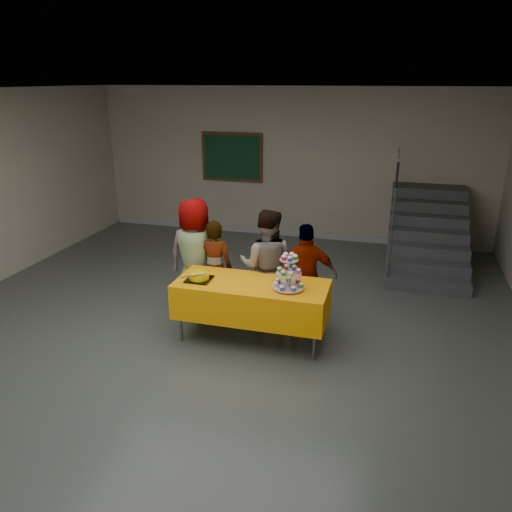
{
  "coord_description": "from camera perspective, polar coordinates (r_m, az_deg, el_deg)",
  "views": [
    {
      "loc": [
        2.07,
        -4.87,
        3.13
      ],
      "look_at": [
        0.5,
        0.74,
        1.05
      ],
      "focal_mm": 35.0,
      "sensor_mm": 36.0,
      "label": 1
    }
  ],
  "objects": [
    {
      "name": "bear_cake",
      "position": [
        6.22,
        -6.53,
        -2.23
      ],
      "size": [
        0.32,
        0.36,
        0.12
      ],
      "color": "black",
      "rests_on": "bake_table"
    },
    {
      "name": "staircase",
      "position": [
        9.4,
        18.84,
        2.24
      ],
      "size": [
        1.3,
        2.4,
        2.04
      ],
      "color": "#424447",
      "rests_on": "ground"
    },
    {
      "name": "cupcake_stand",
      "position": [
        5.88,
        3.77,
        -2.15
      ],
      "size": [
        0.38,
        0.38,
        0.44
      ],
      "color": "silver",
      "rests_on": "bake_table"
    },
    {
      "name": "schoolchild_c",
      "position": [
        6.65,
        1.22,
        -1.13
      ],
      "size": [
        0.79,
        0.64,
        1.55
      ],
      "primitive_type": "imported",
      "rotation": [
        0.0,
        0.0,
        3.21
      ],
      "color": "slate",
      "rests_on": "ground"
    },
    {
      "name": "schoolchild_d",
      "position": [
        6.54,
        5.74,
        -2.29
      ],
      "size": [
        0.89,
        0.57,
        1.4
      ],
      "primitive_type": "imported",
      "rotation": [
        0.0,
        0.0,
        3.44
      ],
      "color": "slate",
      "rests_on": "ground"
    },
    {
      "name": "room_shell",
      "position": [
        5.41,
        -7.24,
        8.81
      ],
      "size": [
        10.0,
        10.04,
        3.02
      ],
      "color": "#4C514C",
      "rests_on": "ground"
    },
    {
      "name": "schoolchild_a",
      "position": [
        6.96,
        -6.96,
        0.01
      ],
      "size": [
        0.83,
        0.58,
        1.62
      ],
      "primitive_type": "imported",
      "rotation": [
        0.0,
        0.0,
        3.06
      ],
      "color": "slate",
      "rests_on": "ground"
    },
    {
      "name": "bake_table",
      "position": [
        6.2,
        -0.5,
        -4.9
      ],
      "size": [
        1.88,
        0.78,
        0.77
      ],
      "color": "#595960",
      "rests_on": "ground"
    },
    {
      "name": "noticeboard",
      "position": [
        10.48,
        -2.76,
        11.22
      ],
      "size": [
        1.3,
        0.05,
        1.0
      ],
      "color": "#472B16",
      "rests_on": "ground"
    },
    {
      "name": "schoolchild_b",
      "position": [
        6.86,
        -4.77,
        -1.39
      ],
      "size": [
        0.54,
        0.4,
        1.36
      ],
      "primitive_type": "imported",
      "rotation": [
        0.0,
        0.0,
        3.31
      ],
      "color": "slate",
      "rests_on": "ground"
    }
  ]
}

